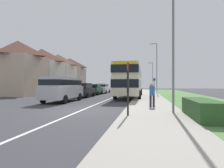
{
  "coord_description": "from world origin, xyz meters",
  "views": [
    {
      "loc": [
        3.8,
        -10.36,
        1.6
      ],
      "look_at": [
        0.79,
        6.23,
        1.6
      ],
      "focal_mm": 29.45,
      "sensor_mm": 36.0,
      "label": 1
    }
  ],
  "objects": [
    {
      "name": "pedestrian_walking_away",
      "position": [
        4.57,
        15.23,
        0.98
      ],
      "size": [
        0.34,
        0.34,
        1.67
      ],
      "color": "#23232D",
      "rests_on": "ground_plane"
    },
    {
      "name": "lane_marking_centre",
      "position": [
        0.0,
        8.0,
        0.0
      ],
      "size": [
        0.14,
        60.0,
        0.01
      ],
      "primitive_type": "cube",
      "color": "silver",
      "rests_on": "ground_plane"
    },
    {
      "name": "pedestrian_at_stop",
      "position": [
        4.24,
        1.82,
        0.98
      ],
      "size": [
        0.34,
        0.34,
        1.67
      ],
      "color": "#23232D",
      "rests_on": "ground_plane"
    },
    {
      "name": "parked_car_dark_green",
      "position": [
        -3.69,
        15.96,
        0.88
      ],
      "size": [
        1.93,
        3.94,
        1.59
      ],
      "color": "#19472D",
      "rests_on": "ground_plane"
    },
    {
      "name": "parked_van_silver",
      "position": [
        -3.49,
        5.1,
        1.3
      ],
      "size": [
        2.11,
        5.39,
        2.18
      ],
      "color": "#B7B7BC",
      "rests_on": "ground_plane"
    },
    {
      "name": "house_terrace_far_side",
      "position": [
        -13.74,
        21.44,
        3.83
      ],
      "size": [
        6.16,
        23.73,
        7.67
      ],
      "color": "#C1A88E",
      "rests_on": "ground_plane"
    },
    {
      "name": "pavement_near_side",
      "position": [
        4.2,
        6.0,
        0.06
      ],
      "size": [
        3.2,
        68.0,
        0.12
      ],
      "primitive_type": "cube",
      "color": "#9E998E",
      "rests_on": "ground_plane"
    },
    {
      "name": "double_decker_bus",
      "position": [
        1.98,
        11.32,
        2.14
      ],
      "size": [
        2.8,
        10.87,
        3.7
      ],
      "color": "beige",
      "rests_on": "ground_plane"
    },
    {
      "name": "ground_plane",
      "position": [
        0.0,
        0.0,
        0.0
      ],
      "size": [
        120.0,
        120.0,
        0.0
      ],
      "primitive_type": "plane",
      "color": "#38383D"
    },
    {
      "name": "street_lamp_near",
      "position": [
        5.13,
        -0.46,
        4.51
      ],
      "size": [
        1.14,
        0.2,
        7.91
      ],
      "color": "slate",
      "rests_on": "ground_plane"
    },
    {
      "name": "cycle_route_sign",
      "position": [
        5.16,
        18.36,
        1.43
      ],
      "size": [
        0.44,
        0.08,
        2.52
      ],
      "color": "slate",
      "rests_on": "ground_plane"
    },
    {
      "name": "street_lamp_far",
      "position": [
        5.47,
        36.17,
        4.0
      ],
      "size": [
        1.14,
        0.2,
        6.91
      ],
      "color": "slate",
      "rests_on": "ground_plane"
    },
    {
      "name": "parked_car_white",
      "position": [
        -3.49,
        20.74,
        0.92
      ],
      "size": [
        1.96,
        4.3,
        1.68
      ],
      "color": "silver",
      "rests_on": "ground_plane"
    },
    {
      "name": "bus_stop_sign",
      "position": [
        3.0,
        -1.74,
        1.54
      ],
      "size": [
        0.09,
        0.52,
        2.6
      ],
      "color": "black",
      "rests_on": "ground_plane"
    },
    {
      "name": "roadside_hedge",
      "position": [
        6.3,
        -1.59,
        0.45
      ],
      "size": [
        1.1,
        3.34,
        0.9
      ],
      "primitive_type": "cube",
      "color": "#2D5128",
      "rests_on": "ground_plane"
    },
    {
      "name": "grass_verge_seaward",
      "position": [
        8.5,
        6.0,
        0.04
      ],
      "size": [
        6.0,
        68.0,
        0.08
      ],
      "primitive_type": "cube",
      "color": "#517F42",
      "rests_on": "ground_plane"
    },
    {
      "name": "parked_car_black",
      "position": [
        -3.6,
        10.83,
        0.93
      ],
      "size": [
        2.01,
        4.15,
        1.7
      ],
      "color": "black",
      "rests_on": "ground_plane"
    },
    {
      "name": "street_lamp_mid",
      "position": [
        5.48,
        19.13,
        4.54
      ],
      "size": [
        1.14,
        0.2,
        7.97
      ],
      "color": "slate",
      "rests_on": "ground_plane"
    }
  ]
}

